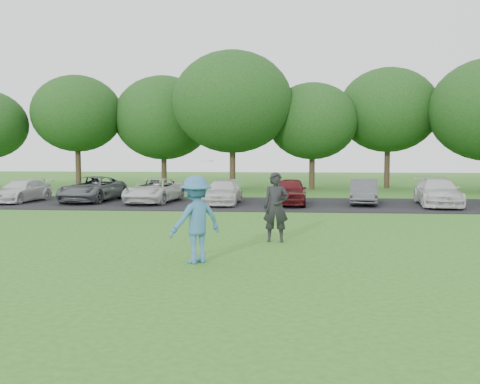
# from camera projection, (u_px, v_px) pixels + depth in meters

# --- Properties ---
(ground) EXTENTS (100.00, 100.00, 0.00)m
(ground) POSITION_uv_depth(u_px,v_px,m) (227.00, 262.00, 11.87)
(ground) COLOR #32661D
(ground) RESTS_ON ground
(parking_lot) EXTENTS (32.00, 6.50, 0.03)m
(parking_lot) POSITION_uv_depth(u_px,v_px,m) (257.00, 204.00, 24.78)
(parking_lot) COLOR black
(parking_lot) RESTS_ON ground
(frisbee_player) EXTENTS (1.41, 1.36, 2.28)m
(frisbee_player) POSITION_uv_depth(u_px,v_px,m) (196.00, 219.00, 11.77)
(frisbee_player) COLOR teal
(frisbee_player) RESTS_ON ground
(camera_bystander) EXTENTS (0.70, 0.47, 1.90)m
(camera_bystander) POSITION_uv_depth(u_px,v_px,m) (276.00, 207.00, 14.48)
(camera_bystander) COLOR black
(camera_bystander) RESTS_ON ground
(parked_cars) EXTENTS (30.61, 5.13, 1.22)m
(parked_cars) POSITION_uv_depth(u_px,v_px,m) (240.00, 191.00, 24.81)
(parked_cars) COLOR silver
(parked_cars) RESTS_ON parking_lot
(tree_row) EXTENTS (42.39, 9.85, 8.64)m
(tree_row) POSITION_uv_depth(u_px,v_px,m) (289.00, 112.00, 33.97)
(tree_row) COLOR #38281C
(tree_row) RESTS_ON ground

